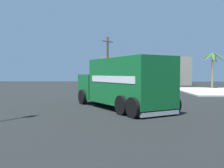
# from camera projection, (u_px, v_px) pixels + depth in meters

# --- Properties ---
(ground_plane) EXTENTS (100.00, 100.00, 0.00)m
(ground_plane) POSITION_uv_depth(u_px,v_px,m) (121.00, 106.00, 16.11)
(ground_plane) COLOR black
(delivery_truck) EXTENTS (6.22, 7.91, 2.99)m
(delivery_truck) POSITION_uv_depth(u_px,v_px,m) (123.00, 83.00, 15.06)
(delivery_truck) COLOR #146B2D
(delivery_truck) RESTS_ON ground
(palm_tree_far) EXTENTS (3.08, 3.21, 4.80)m
(palm_tree_far) POSITION_uv_depth(u_px,v_px,m) (213.00, 63.00, 33.37)
(palm_tree_far) COLOR #7A6647
(palm_tree_far) RESTS_ON sidewalk_corner_far
(utility_pole) EXTENTS (1.52, 1.75, 7.64)m
(utility_pole) POSITION_uv_depth(u_px,v_px,m) (108.00, 61.00, 38.13)
(utility_pole) COLOR brown
(utility_pole) RESTS_ON ground
(building_backdrop) EXTENTS (16.24, 6.00, 5.09)m
(building_backdrop) POSITION_uv_depth(u_px,v_px,m) (144.00, 71.00, 47.36)
(building_backdrop) COLOR gray
(building_backdrop) RESTS_ON ground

